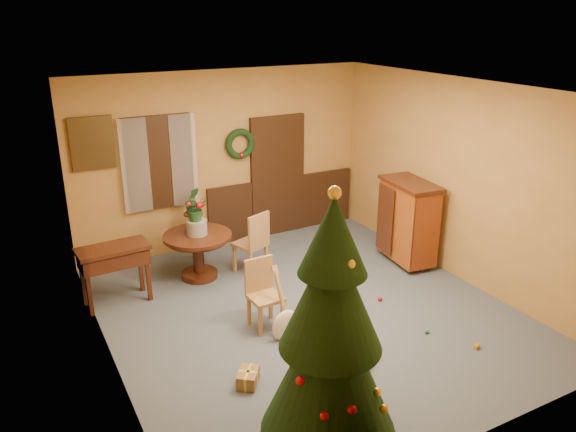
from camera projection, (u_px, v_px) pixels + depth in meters
room_envelope at (238, 178)px, 9.38m from camera, size 5.50×5.50×5.50m
dining_table at (198, 247)px, 8.23m from camera, size 1.00×1.00×0.69m
urn at (197, 227)px, 8.12m from camera, size 0.30×0.30×0.22m
centerpiece_plant at (196, 208)px, 8.02m from camera, size 0.33×0.29×0.37m
chair_near at (263, 291)px, 6.98m from camera, size 0.40×0.40×0.89m
chair_far at (254, 241)px, 8.36m from camera, size 0.54×0.54×0.97m
guitar at (286, 307)px, 6.69m from camera, size 0.47×0.61×0.84m
plant_stand at (194, 230)px, 8.88m from camera, size 0.30×0.30×0.77m
stand_plant at (192, 200)px, 8.71m from camera, size 0.25×0.21×0.43m
christmas_tree at (330, 335)px, 4.72m from camera, size 1.21×1.21×2.50m
writing_desk at (114, 261)px, 7.46m from camera, size 0.96×0.52×0.83m
sideboard at (408, 220)px, 8.66m from camera, size 0.66×1.09×1.33m
gift_a at (297, 397)px, 5.69m from camera, size 0.31×0.26×0.14m
gift_b at (329, 361)px, 6.20m from camera, size 0.32×0.32×0.23m
gift_c at (248, 378)px, 5.98m from camera, size 0.33×0.35×0.16m
gift_d at (359, 365)px, 6.21m from camera, size 0.36×0.25×0.12m
toy_a at (343, 373)px, 6.14m from camera, size 0.09×0.09×0.05m
toy_b at (427, 331)px, 6.93m from camera, size 0.06×0.06×0.06m
toy_c at (345, 344)px, 6.67m from camera, size 0.08×0.09×0.05m
toy_d at (380, 299)px, 7.70m from camera, size 0.06×0.06×0.06m
toy_e at (477, 346)px, 6.62m from camera, size 0.09×0.07×0.05m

